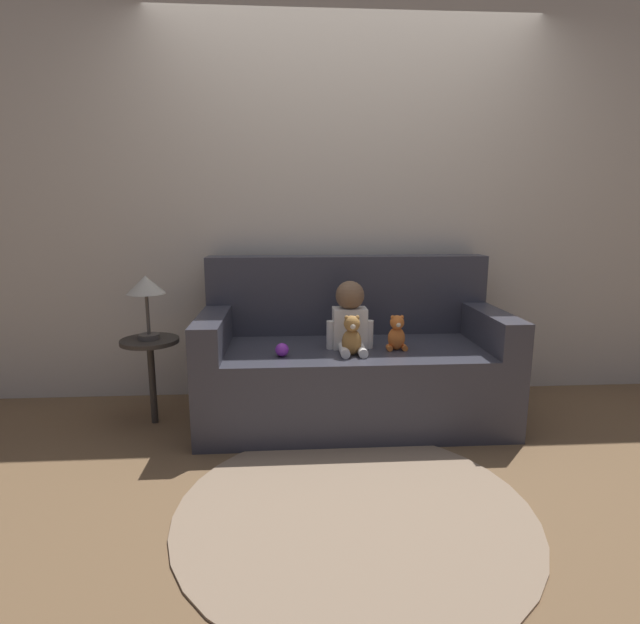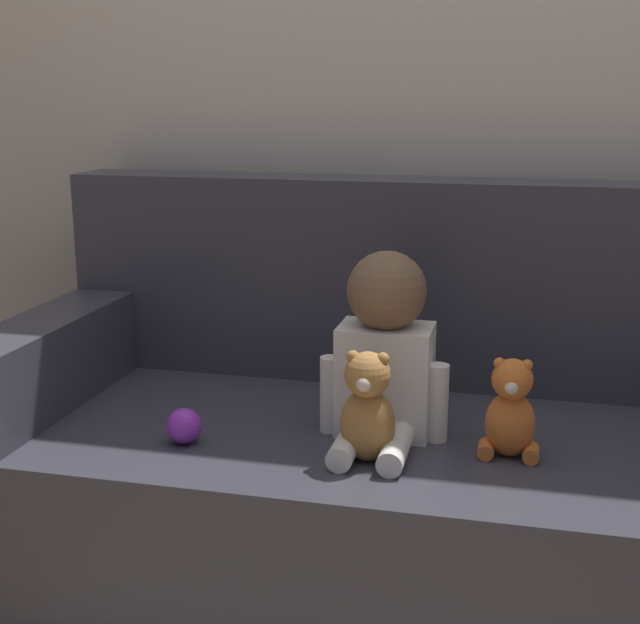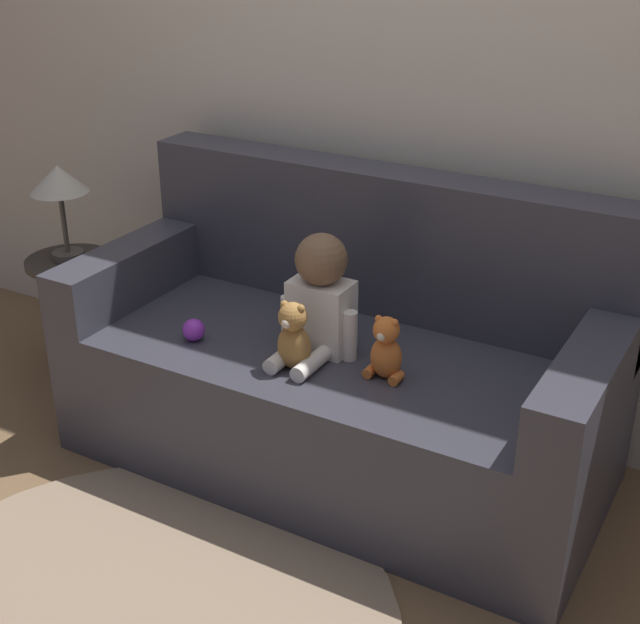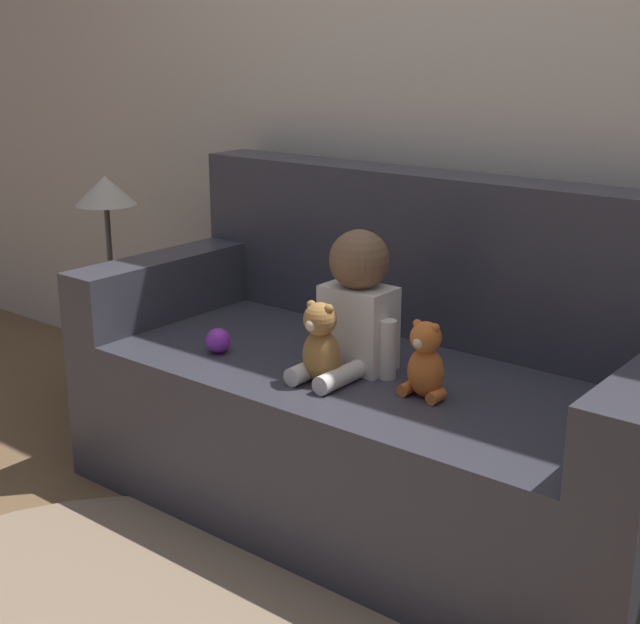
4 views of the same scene
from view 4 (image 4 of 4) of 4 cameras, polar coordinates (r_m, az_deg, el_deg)
ground_plane at (r=2.77m, az=3.49°, el=-12.51°), size 12.00×12.00×0.00m
wall_back at (r=2.84m, az=10.12°, el=15.49°), size 8.00×0.05×2.60m
couch at (r=2.66m, az=4.36°, el=-5.59°), size 1.82×0.84×0.98m
person_baby at (r=2.48m, az=2.32°, el=0.37°), size 0.28×0.32×0.40m
teddy_bear_brown at (r=2.39m, az=0.05°, el=-2.01°), size 0.11×0.10×0.23m
plush_toy_side at (r=2.32m, az=6.76°, el=-3.18°), size 0.12×0.09×0.21m
toy_ball at (r=2.66m, az=-6.53°, el=-1.82°), size 0.08×0.08×0.08m
side_table at (r=3.34m, az=-13.38°, el=4.65°), size 0.34×0.34×0.90m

